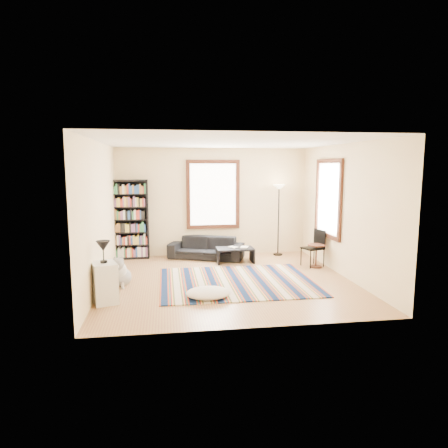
{
  "coord_description": "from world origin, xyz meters",
  "views": [
    {
      "loc": [
        -1.24,
        -7.9,
        2.32
      ],
      "look_at": [
        0.0,
        0.5,
        1.1
      ],
      "focal_mm": 32.0,
      "sensor_mm": 36.0,
      "label": 1
    }
  ],
  "objects": [
    {
      "name": "sofa",
      "position": [
        -0.23,
        2.05,
        0.27
      ],
      "size": [
        2.01,
        1.36,
        0.55
      ],
      "primitive_type": "imported",
      "rotation": [
        0.0,
        0.0,
        -0.37
      ],
      "color": "black",
      "rests_on": "floor"
    },
    {
      "name": "wall_back",
      "position": [
        0.0,
        2.55,
        1.4
      ],
      "size": [
        5.0,
        0.1,
        2.8
      ],
      "primitive_type": "cube",
      "color": "#F8E0A7",
      "rests_on": "floor"
    },
    {
      "name": "ceiling",
      "position": [
        0.0,
        0.0,
        2.85
      ],
      "size": [
        5.0,
        5.0,
        0.1
      ],
      "primitive_type": "cube",
      "color": "white",
      "rests_on": "floor"
    },
    {
      "name": "wall_right",
      "position": [
        2.55,
        0.0,
        1.4
      ],
      "size": [
        0.1,
        5.0,
        2.8
      ],
      "primitive_type": "cube",
      "color": "#F8E0A7",
      "rests_on": "floor"
    },
    {
      "name": "dog",
      "position": [
        -2.12,
        -0.11,
        0.3
      ],
      "size": [
        0.53,
        0.67,
        0.61
      ],
      "primitive_type": null,
      "rotation": [
        0.0,
        0.0,
        -0.16
      ],
      "color": "#A9A9A9",
      "rests_on": "floor"
    },
    {
      "name": "wall_left",
      "position": [
        -2.55,
        0.0,
        1.4
      ],
      "size": [
        0.1,
        5.0,
        2.8
      ],
      "primitive_type": "cube",
      "color": "#F8E0A7",
      "rests_on": "floor"
    },
    {
      "name": "window_right",
      "position": [
        2.47,
        0.8,
        1.6
      ],
      "size": [
        0.06,
        1.2,
        1.6
      ],
      "primitive_type": "cube",
      "color": "white",
      "rests_on": "wall_right"
    },
    {
      "name": "floor",
      "position": [
        0.0,
        0.0,
        -0.05
      ],
      "size": [
        5.0,
        5.0,
        0.1
      ],
      "primitive_type": "cube",
      "color": "#A7834C",
      "rests_on": "ground"
    },
    {
      "name": "book_b",
      "position": [
        0.57,
        1.54,
        0.37
      ],
      "size": [
        0.26,
        0.3,
        0.02
      ],
      "primitive_type": "imported",
      "rotation": [
        0.0,
        0.0,
        -0.42
      ],
      "color": "beige",
      "rests_on": "coffee_table"
    },
    {
      "name": "book_a",
      "position": [
        0.32,
        1.49,
        0.37
      ],
      "size": [
        0.28,
        0.26,
        0.02
      ],
      "primitive_type": "imported",
      "rotation": [
        0.0,
        0.0,
        0.6
      ],
      "color": "beige",
      "rests_on": "coffee_table"
    },
    {
      "name": "table_lamp",
      "position": [
        -2.3,
        -1.04,
        0.89
      ],
      "size": [
        0.28,
        0.28,
        0.38
      ],
      "primitive_type": null,
      "rotation": [
        0.0,
        0.0,
        -0.2
      ],
      "color": "black",
      "rests_on": "white_cabinet"
    },
    {
      "name": "floor_cushion",
      "position": [
        -0.52,
        -1.09,
        0.1
      ],
      "size": [
        0.8,
        0.6,
        0.2
      ],
      "primitive_type": "ellipsoid",
      "rotation": [
        0.0,
        0.0,
        0.01
      ],
      "color": "white",
      "rests_on": "floor"
    },
    {
      "name": "white_cabinet",
      "position": [
        -2.3,
        -1.04,
        0.35
      ],
      "size": [
        0.52,
        0.59,
        0.7
      ],
      "primitive_type": "cube",
      "rotation": [
        0.0,
        0.0,
        0.31
      ],
      "color": "silver",
      "rests_on": "floor"
    },
    {
      "name": "side_table",
      "position": [
        2.2,
        0.75,
        0.27
      ],
      "size": [
        0.48,
        0.48,
        0.54
      ],
      "primitive_type": "cylinder",
      "rotation": [
        0.0,
        0.0,
        -0.24
      ],
      "color": "#412510",
      "rests_on": "floor"
    },
    {
      "name": "coffee_table",
      "position": [
        0.42,
        1.49,
        0.18
      ],
      "size": [
        1.01,
        0.75,
        0.36
      ],
      "primitive_type": "cube",
      "rotation": [
        0.0,
        0.0,
        0.31
      ],
      "color": "black",
      "rests_on": "floor"
    },
    {
      "name": "window_back",
      "position": [
        0.0,
        2.47,
        1.6
      ],
      "size": [
        1.2,
        0.06,
        1.6
      ],
      "primitive_type": "cube",
      "color": "white",
      "rests_on": "wall_back"
    },
    {
      "name": "rug",
      "position": [
        0.16,
        -0.17,
        0.01
      ],
      "size": [
        3.09,
        2.47,
        0.02
      ],
      "primitive_type": "cube",
      "color": "#0D1D41",
      "rests_on": "floor"
    },
    {
      "name": "folding_chair",
      "position": [
        2.15,
        0.86,
        0.43
      ],
      "size": [
        0.52,
        0.51,
        0.86
      ],
      "primitive_type": "cube",
      "rotation": [
        0.0,
        0.0,
        0.3
      ],
      "color": "black",
      "rests_on": "floor"
    },
    {
      "name": "floor_lamp",
      "position": [
        1.69,
        2.15,
        0.93
      ],
      "size": [
        0.37,
        0.37,
        1.86
      ],
      "primitive_type": null,
      "rotation": [
        0.0,
        0.0,
        0.28
      ],
      "color": "black",
      "rests_on": "floor"
    },
    {
      "name": "wall_front",
      "position": [
        0.0,
        -2.55,
        1.4
      ],
      "size": [
        5.0,
        0.1,
        2.8
      ],
      "primitive_type": "cube",
      "color": "#F8E0A7",
      "rests_on": "floor"
    },
    {
      "name": "bookshelf",
      "position": [
        -2.12,
        2.32,
        1.0
      ],
      "size": [
        0.9,
        0.3,
        2.0
      ],
      "primitive_type": "cube",
      "color": "black",
      "rests_on": "floor"
    }
  ]
}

